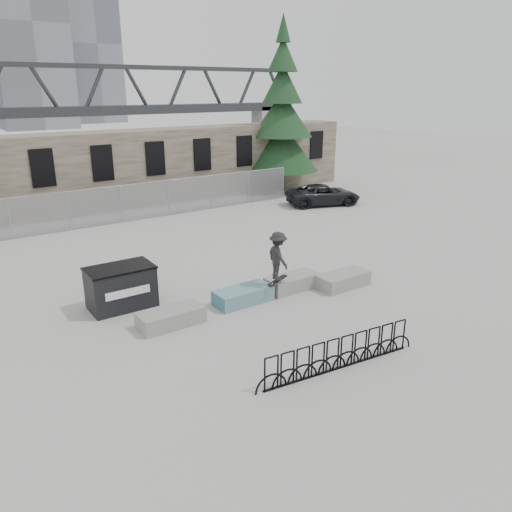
# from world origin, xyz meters

# --- Properties ---
(ground) EXTENTS (120.00, 120.00, 0.00)m
(ground) POSITION_xyz_m (0.00, 0.00, 0.00)
(ground) COLOR #A9A9A4
(ground) RESTS_ON ground
(stone_wall) EXTENTS (36.00, 2.58, 4.50)m
(stone_wall) POSITION_xyz_m (0.00, 16.24, 2.26)
(stone_wall) COLOR brown
(stone_wall) RESTS_ON ground
(chainlink_fence) EXTENTS (22.06, 0.06, 2.02)m
(chainlink_fence) POSITION_xyz_m (-0.00, 12.50, 1.04)
(chainlink_fence) COLOR gray
(chainlink_fence) RESTS_ON ground
(planter_far_left) EXTENTS (2.00, 0.90, 0.51)m
(planter_far_left) POSITION_xyz_m (-3.34, -0.17, 0.28)
(planter_far_left) COLOR gray
(planter_far_left) RESTS_ON ground
(planter_center_left) EXTENTS (2.00, 0.90, 0.51)m
(planter_center_left) POSITION_xyz_m (-0.60, -0.04, 0.28)
(planter_center_left) COLOR teal
(planter_center_left) RESTS_ON ground
(planter_center_right) EXTENTS (2.00, 0.90, 0.51)m
(planter_center_right) POSITION_xyz_m (1.53, -0.08, 0.28)
(planter_center_right) COLOR gray
(planter_center_right) RESTS_ON ground
(planter_offset) EXTENTS (2.00, 0.90, 0.51)m
(planter_offset) POSITION_xyz_m (3.19, -0.96, 0.28)
(planter_offset) COLOR gray
(planter_offset) RESTS_ON ground
(dumpster) EXTENTS (2.16, 1.34, 1.41)m
(dumpster) POSITION_xyz_m (-4.07, 1.98, 0.71)
(dumpster) COLOR black
(dumpster) RESTS_ON ground
(bike_rack) EXTENTS (4.91, 0.65, 0.90)m
(bike_rack) POSITION_xyz_m (-0.92, -4.97, 0.44)
(bike_rack) COLOR black
(bike_rack) RESTS_ON ground
(spruce_tree) EXTENTS (5.10, 5.10, 11.50)m
(spruce_tree) POSITION_xyz_m (12.59, 14.79, 4.58)
(spruce_tree) COLOR #38281E
(spruce_tree) RESTS_ON ground
(truss_bridge) EXTENTS (70.00, 3.00, 9.80)m
(truss_bridge) POSITION_xyz_m (10.00, 55.00, 4.13)
(truss_bridge) COLOR #2D3033
(truss_bridge) RESTS_ON ground
(suv) EXTENTS (5.02, 3.54, 1.27)m
(suv) POSITION_xyz_m (11.77, 9.47, 0.64)
(suv) COLOR black
(suv) RESTS_ON ground
(skateboarder) EXTENTS (0.81, 1.17, 1.82)m
(skateboarder) POSITION_xyz_m (0.58, -0.42, 1.53)
(skateboarder) COLOR black
(skateboarder) RESTS_ON ground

